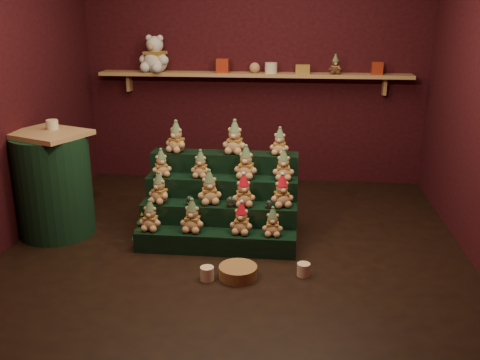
# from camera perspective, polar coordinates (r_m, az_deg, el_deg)

# --- Properties ---
(ground) EXTENTS (4.00, 4.00, 0.00)m
(ground) POSITION_cam_1_polar(r_m,az_deg,el_deg) (4.82, -0.48, -7.03)
(ground) COLOR black
(ground) RESTS_ON ground
(back_wall) EXTENTS (4.00, 0.10, 2.80)m
(back_wall) POSITION_cam_1_polar(r_m,az_deg,el_deg) (6.45, 1.58, 12.25)
(back_wall) COLOR black
(back_wall) RESTS_ON ground
(front_wall) EXTENTS (4.00, 0.10, 2.80)m
(front_wall) POSITION_cam_1_polar(r_m,az_deg,el_deg) (2.43, -5.98, 2.77)
(front_wall) COLOR black
(front_wall) RESTS_ON ground
(back_shelf) EXTENTS (3.60, 0.26, 0.24)m
(back_shelf) POSITION_cam_1_polar(r_m,az_deg,el_deg) (6.28, 1.44, 11.13)
(back_shelf) COLOR tan
(back_shelf) RESTS_ON ground
(riser_tier_front) EXTENTS (1.40, 0.22, 0.18)m
(riser_tier_front) POSITION_cam_1_polar(r_m,az_deg,el_deg) (4.69, -2.64, -6.61)
(riser_tier_front) COLOR black
(riser_tier_front) RESTS_ON ground
(riser_tier_midfront) EXTENTS (1.40, 0.22, 0.36)m
(riser_tier_midfront) POSITION_cam_1_polar(r_m,az_deg,el_deg) (4.85, -2.27, -4.57)
(riser_tier_midfront) COLOR black
(riser_tier_midfront) RESTS_ON ground
(riser_tier_midback) EXTENTS (1.40, 0.22, 0.54)m
(riser_tier_midback) POSITION_cam_1_polar(r_m,az_deg,el_deg) (5.02, -1.93, -2.67)
(riser_tier_midback) COLOR black
(riser_tier_midback) RESTS_ON ground
(riser_tier_back) EXTENTS (1.40, 0.22, 0.72)m
(riser_tier_back) POSITION_cam_1_polar(r_m,az_deg,el_deg) (5.19, -1.61, -0.90)
(riser_tier_back) COLOR black
(riser_tier_back) RESTS_ON ground
(teddy_0) EXTENTS (0.20, 0.19, 0.27)m
(teddy_0) POSITION_cam_1_polar(r_m,az_deg,el_deg) (4.71, -9.56, -3.74)
(teddy_0) COLOR tan
(teddy_0) RESTS_ON riser_tier_front
(teddy_1) EXTENTS (0.22, 0.20, 0.29)m
(teddy_1) POSITION_cam_1_polar(r_m,az_deg,el_deg) (4.63, -5.12, -3.81)
(teddy_1) COLOR tan
(teddy_1) RESTS_ON riser_tier_front
(teddy_2) EXTENTS (0.22, 0.20, 0.28)m
(teddy_2) POSITION_cam_1_polar(r_m,az_deg,el_deg) (4.58, 0.16, -4.09)
(teddy_2) COLOR tan
(teddy_2) RESTS_ON riser_tier_front
(teddy_3) EXTENTS (0.18, 0.16, 0.25)m
(teddy_3) POSITION_cam_1_polar(r_m,az_deg,el_deg) (4.55, 3.51, -4.46)
(teddy_3) COLOR tan
(teddy_3) RESTS_ON riser_tier_front
(teddy_4) EXTENTS (0.25, 0.24, 0.28)m
(teddy_4) POSITION_cam_1_polar(r_m,az_deg,el_deg) (4.83, -8.61, -0.83)
(teddy_4) COLOR tan
(teddy_4) RESTS_ON riser_tier_midfront
(teddy_5) EXTENTS (0.26, 0.25, 0.30)m
(teddy_5) POSITION_cam_1_polar(r_m,az_deg,el_deg) (4.76, -3.29, -0.77)
(teddy_5) COLOR tan
(teddy_5) RESTS_ON riser_tier_midfront
(teddy_6) EXTENTS (0.24, 0.22, 0.29)m
(teddy_6) POSITION_cam_1_polar(r_m,az_deg,el_deg) (4.70, 0.38, -1.11)
(teddy_6) COLOR tan
(teddy_6) RESTS_ON riser_tier_midfront
(teddy_7) EXTENTS (0.25, 0.24, 0.28)m
(teddy_7) POSITION_cam_1_polar(r_m,az_deg,el_deg) (4.70, 4.49, -1.16)
(teddy_7) COLOR tan
(teddy_7) RESTS_ON riser_tier_midfront
(teddy_8) EXTENTS (0.23, 0.23, 0.25)m
(teddy_8) POSITION_cam_1_polar(r_m,az_deg,el_deg) (4.99, -8.40, 1.81)
(teddy_8) COLOR tan
(teddy_8) RESTS_ON riser_tier_midback
(teddy_9) EXTENTS (0.19, 0.18, 0.25)m
(teddy_9) POSITION_cam_1_polar(r_m,az_deg,el_deg) (4.92, -4.22, 1.71)
(teddy_9) COLOR tan
(teddy_9) RESTS_ON riser_tier_midback
(teddy_10) EXTENTS (0.24, 0.22, 0.30)m
(teddy_10) POSITION_cam_1_polar(r_m,az_deg,el_deg) (4.88, 0.65, 1.91)
(teddy_10) COLOR tan
(teddy_10) RESTS_ON riser_tier_midback
(teddy_11) EXTENTS (0.20, 0.18, 0.27)m
(teddy_11) POSITION_cam_1_polar(r_m,az_deg,el_deg) (4.85, 4.66, 1.63)
(teddy_11) COLOR tan
(teddy_11) RESTS_ON riser_tier_midback
(teddy_12) EXTENTS (0.27, 0.26, 0.29)m
(teddy_12) POSITION_cam_1_polar(r_m,az_deg,el_deg) (5.12, -6.81, 4.60)
(teddy_12) COLOR tan
(teddy_12) RESTS_ON riser_tier_back
(teddy_13) EXTENTS (0.25, 0.23, 0.31)m
(teddy_13) POSITION_cam_1_polar(r_m,az_deg,el_deg) (5.02, -0.57, 4.58)
(teddy_13) COLOR tan
(teddy_13) RESTS_ON riser_tier_back
(teddy_14) EXTENTS (0.20, 0.19, 0.25)m
(teddy_14) POSITION_cam_1_polar(r_m,az_deg,el_deg) (5.01, 4.26, 4.14)
(teddy_14) COLOR tan
(teddy_14) RESTS_ON riser_tier_back
(snow_globe_a) EXTENTS (0.07, 0.07, 0.09)m
(snow_globe_a) POSITION_cam_1_polar(r_m,az_deg,el_deg) (4.75, -5.39, -2.21)
(snow_globe_a) COLOR black
(snow_globe_a) RESTS_ON riser_tier_midfront
(snow_globe_b) EXTENTS (0.07, 0.07, 0.09)m
(snow_globe_b) POSITION_cam_1_polar(r_m,az_deg,el_deg) (4.70, -1.04, -2.34)
(snow_globe_b) COLOR black
(snow_globe_b) RESTS_ON riser_tier_midfront
(snow_globe_c) EXTENTS (0.06, 0.06, 0.08)m
(snow_globe_c) POSITION_cam_1_polar(r_m,az_deg,el_deg) (4.67, 3.07, -2.59)
(snow_globe_c) COLOR black
(snow_globe_c) RESTS_ON riser_tier_midfront
(side_table) EXTENTS (0.80, 0.74, 0.98)m
(side_table) POSITION_cam_1_polar(r_m,az_deg,el_deg) (5.21, -19.25, -0.42)
(side_table) COLOR tan
(side_table) RESTS_ON ground
(table_ornament) EXTENTS (0.11, 0.11, 0.09)m
(table_ornament) POSITION_cam_1_polar(r_m,az_deg,el_deg) (5.16, -19.40, 5.61)
(table_ornament) COLOR beige
(table_ornament) RESTS_ON side_table
(mini_christmas_tree) EXTENTS (0.20, 0.20, 0.34)m
(mini_christmas_tree) POSITION_cam_1_polar(r_m,az_deg,el_deg) (4.80, -10.34, -5.30)
(mini_christmas_tree) COLOR #4D371B
(mini_christmas_tree) RESTS_ON ground
(mug_left) EXTENTS (0.11, 0.11, 0.11)m
(mug_left) POSITION_cam_1_polar(r_m,az_deg,el_deg) (4.24, -3.53, -9.92)
(mug_left) COLOR beige
(mug_left) RESTS_ON ground
(mug_right) EXTENTS (0.11, 0.11, 0.11)m
(mug_right) POSITION_cam_1_polar(r_m,az_deg,el_deg) (4.32, 6.79, -9.47)
(mug_right) COLOR beige
(mug_right) RESTS_ON ground
(wicker_basket) EXTENTS (0.34, 0.34, 0.10)m
(wicker_basket) POSITION_cam_1_polar(r_m,az_deg,el_deg) (4.27, -0.21, -9.77)
(wicker_basket) COLOR olive
(wicker_basket) RESTS_ON ground
(white_bear) EXTENTS (0.46, 0.43, 0.53)m
(white_bear) POSITION_cam_1_polar(r_m,az_deg,el_deg) (6.41, -9.07, 13.66)
(white_bear) COLOR white
(white_bear) RESTS_ON back_shelf
(brown_bear) EXTENTS (0.17, 0.15, 0.21)m
(brown_bear) POSITION_cam_1_polar(r_m,az_deg,el_deg) (6.23, 10.12, 12.02)
(brown_bear) COLOR #4C2819
(brown_bear) RESTS_ON back_shelf
(gift_tin_red_a) EXTENTS (0.14, 0.14, 0.16)m
(gift_tin_red_a) POSITION_cam_1_polar(r_m,az_deg,el_deg) (6.28, -1.85, 12.10)
(gift_tin_red_a) COLOR #B1331B
(gift_tin_red_a) RESTS_ON back_shelf
(gift_tin_cream) EXTENTS (0.14, 0.14, 0.12)m
(gift_tin_cream) POSITION_cam_1_polar(r_m,az_deg,el_deg) (6.24, 3.33, 11.85)
(gift_tin_cream) COLOR beige
(gift_tin_cream) RESTS_ON back_shelf
(gift_tin_red_b) EXTENTS (0.12, 0.12, 0.14)m
(gift_tin_red_b) POSITION_cam_1_polar(r_m,az_deg,el_deg) (6.29, 14.40, 11.48)
(gift_tin_red_b) COLOR #B1331B
(gift_tin_red_b) RESTS_ON back_shelf
(shelf_plush_ball) EXTENTS (0.12, 0.12, 0.12)m
(shelf_plush_ball) POSITION_cam_1_polar(r_m,az_deg,el_deg) (6.25, 1.58, 11.88)
(shelf_plush_ball) COLOR tan
(shelf_plush_ball) RESTS_ON back_shelf
(scarf_gift_box) EXTENTS (0.16, 0.10, 0.10)m
(scarf_gift_box) POSITION_cam_1_polar(r_m,az_deg,el_deg) (6.23, 6.70, 11.66)
(scarf_gift_box) COLOR orange
(scarf_gift_box) RESTS_ON back_shelf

